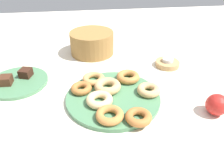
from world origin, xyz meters
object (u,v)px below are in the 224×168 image
donut_1 (99,100)px  brownie_far (26,73)px  basket (92,43)px  donut_4 (149,90)px  donut_2 (81,88)px  donut_3 (128,77)px  tealight (168,60)px  apple (217,105)px  donut_7 (94,79)px  cake_plate (18,82)px  donut_plate (113,97)px  candle_holder (167,64)px  donut_6 (138,117)px  donut_0 (110,115)px  brownie_near (6,80)px  donut_5 (108,86)px

donut_1 → brownie_far: 0.35m
basket → donut_4: bearing=-65.5°
donut_2 → donut_3: size_ratio=0.84×
tealight → apple: bearing=-82.3°
donut_7 → apple: apple is taller
donut_3 → cake_plate: 0.44m
donut_plate → donut_4: 0.13m
donut_plate → candle_holder: (0.28, 0.21, 0.00)m
tealight → basket: size_ratio=0.23×
donut_4 → donut_3: bearing=119.5°
donut_3 → candle_holder: 0.23m
cake_plate → donut_2: bearing=-23.2°
cake_plate → candle_holder: size_ratio=2.20×
donut_3 → brownie_far: (-0.40, 0.08, 0.00)m
donut_6 → donut_3: bearing=86.9°
donut_6 → tealight: 0.41m
donut_6 → basket: (-0.11, 0.53, 0.03)m
donut_0 → basket: basket is taller
brownie_near → candle_holder: 0.68m
donut_5 → apple: size_ratio=1.37×
donut_6 → brownie_far: (-0.39, 0.31, 0.00)m
brownie_far → donut_4: bearing=-21.5°
donut_2 → donut_7: 0.08m
donut_2 → donut_3: 0.19m
brownie_near → brownie_far: size_ratio=1.00×
donut_plate → donut_3: (0.07, 0.10, 0.02)m
donut_3 → donut_7: donut_3 is taller
donut_3 → donut_4: size_ratio=1.09×
donut_plate → donut_6: donut_6 is taller
basket → apple: size_ratio=2.98×
brownie_near → donut_1: bearing=-26.0°
donut_5 → donut_7: 0.08m
donut_1 → donut_5: bearing=64.6°
donut_7 → apple: bearing=-30.1°
donut_5 → donut_1: bearing=-115.4°
donut_1 → basket: 0.43m
tealight → donut_0: bearing=-132.5°
donut_5 → brownie_near: 0.39m
donut_7 → brownie_near: (-0.33, 0.03, 0.00)m
donut_4 → brownie_far: size_ratio=1.83×
donut_2 → donut_6: same height
donut_plate → donut_2: 0.12m
cake_plate → brownie_far: brownie_far is taller
donut_0 → donut_1: 0.08m
brownie_near → basket: 0.43m
donut_plate → tealight: 0.35m
donut_plate → donut_3: size_ratio=3.69×
donut_5 → candle_holder: 0.34m
donut_4 → apple: (0.19, -0.12, 0.01)m
donut_1 → donut_6: 0.15m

